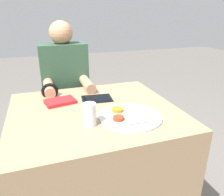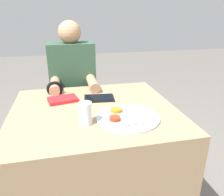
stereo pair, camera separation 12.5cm
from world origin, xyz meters
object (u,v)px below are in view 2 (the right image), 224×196
at_px(drinking_glass, 85,113).
at_px(thali_tray, 127,117).
at_px(tablet_device, 99,98).
at_px(person_diner, 74,101).
at_px(red_notebook, 63,100).

bearing_deg(drinking_glass, thali_tray, 2.98).
bearing_deg(tablet_device, person_diner, 108.06).
relative_size(red_notebook, drinking_glass, 1.72).
bearing_deg(person_diner, red_notebook, -100.93).
bearing_deg(tablet_device, thali_tray, -72.08).
height_order(thali_tray, tablet_device, thali_tray).
distance_m(red_notebook, tablet_device, 0.23).
bearing_deg(drinking_glass, red_notebook, 108.14).
distance_m(person_diner, drinking_glass, 0.80).
bearing_deg(drinking_glass, person_diner, 91.87).
bearing_deg(thali_tray, red_notebook, 135.74).
xyz_separation_m(thali_tray, red_notebook, (-0.33, 0.32, 0.00)).
relative_size(thali_tray, tablet_device, 1.66).
xyz_separation_m(red_notebook, tablet_device, (0.23, -0.01, -0.00)).
bearing_deg(person_diner, thali_tray, -72.00).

